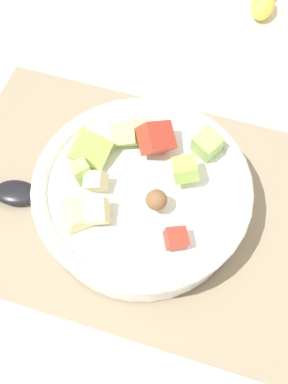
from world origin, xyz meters
name	(u,v)px	position (x,y,z in m)	size (l,w,h in m)	color
ground_plane	(144,206)	(0.00, 0.00, 0.00)	(2.40, 2.40, 0.00)	silver
placemat	(144,204)	(0.00, 0.00, 0.00)	(0.50, 0.33, 0.01)	gray
salad_bowl	(143,194)	(0.00, -0.01, 0.04)	(0.26, 0.26, 0.11)	white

